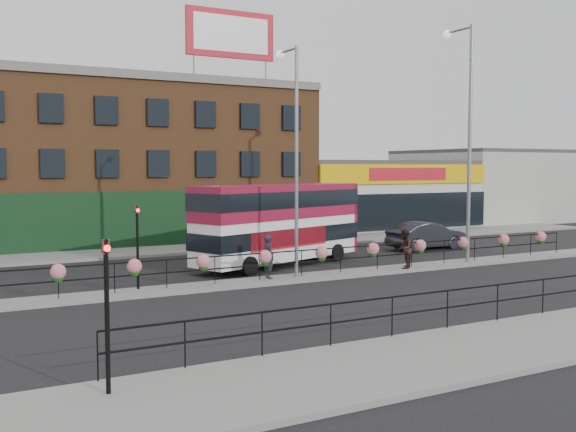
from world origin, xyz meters
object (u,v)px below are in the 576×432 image
pedestrian_b (405,249)px  lamp_column_west (294,141)px  pedestrian_a (269,257)px  car (427,236)px  double_decker_bus (280,216)px  lamp_column_east (466,122)px

pedestrian_b → lamp_column_west: lamp_column_west is taller
pedestrian_a → pedestrian_b: 6.77m
car → double_decker_bus: bearing=97.7°
double_decker_bus → lamp_column_west: size_ratio=1.03×
double_decker_bus → lamp_column_west: bearing=-109.9°
car → pedestrian_a: 14.37m
double_decker_bus → lamp_column_west: lamp_column_west is taller
car → pedestrian_b: 8.91m
pedestrian_b → car: bearing=-179.3°
pedestrian_b → lamp_column_east: bearing=144.9°
lamp_column_west → double_decker_bus: bearing=70.1°
car → lamp_column_east: bearing=155.5°
double_decker_bus → lamp_column_west: 5.29m
car → pedestrian_a: (-13.27, -5.52, 0.27)m
pedestrian_b → pedestrian_a: bearing=-46.9°
lamp_column_west → pedestrian_b: bearing=-7.2°
double_decker_bus → lamp_column_west: (-1.35, -3.74, 3.48)m
car → pedestrian_b: (-6.52, -6.07, 0.25)m
double_decker_bus → pedestrian_a: bearing=-124.1°
lamp_column_east → lamp_column_west: bearing=178.9°
car → lamp_column_east: (-2.41, -5.55, 6.18)m
pedestrian_a → lamp_column_east: size_ratio=0.16×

